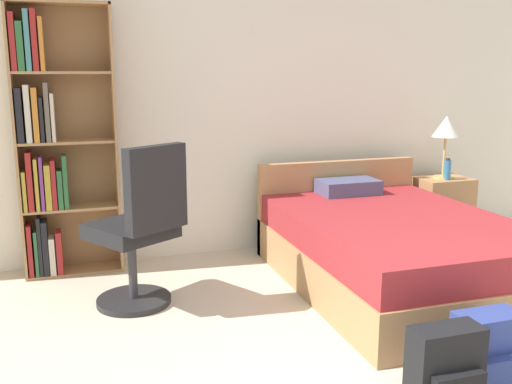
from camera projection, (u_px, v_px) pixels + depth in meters
wall_back at (260, 101)px, 4.90m from camera, size 9.00×0.06×2.60m
bookshelf at (53, 146)px, 4.29m from camera, size 0.73×0.26×2.05m
bed at (392, 248)px, 4.20m from camera, size 1.46×2.07×0.79m
office_chair at (140, 231)px, 3.73m from camera, size 0.68×0.72×1.11m
nightstand at (440, 209)px, 5.30m from camera, size 0.48×0.43×0.60m
table_lamp at (446, 129)px, 5.11m from camera, size 0.25×0.25×0.57m
water_bottle at (447, 170)px, 5.12m from camera, size 0.06×0.06×0.20m
backpack_black at (446, 366)px, 2.72m from camera, size 0.35×0.22×0.37m
backpack_blue at (489, 350)px, 2.89m from camera, size 0.34×0.25×0.36m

